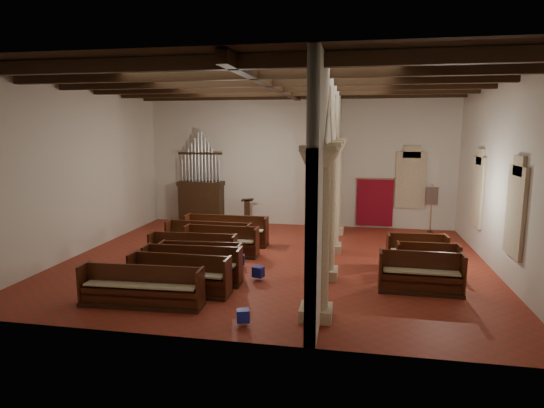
{
  "coord_description": "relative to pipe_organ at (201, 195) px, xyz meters",
  "views": [
    {
      "loc": [
        2.63,
        -14.67,
        4.43
      ],
      "look_at": [
        -0.18,
        0.5,
        1.87
      ],
      "focal_mm": 30.0,
      "sensor_mm": 36.0,
      "label": 1
    }
  ],
  "objects": [
    {
      "name": "dossal_curtain",
      "position": [
        8.0,
        0.42,
        -0.21
      ],
      "size": [
        1.8,
        0.07,
        2.17
      ],
      "color": "maroon",
      "rests_on": "floor"
    },
    {
      "name": "nave_pew_0",
      "position": [
        1.89,
        -10.01,
        -1.04
      ],
      "size": [
        3.19,
        0.81,
        1.02
      ],
      "rotation": [
        0.0,
        0.0,
        0.04
      ],
      "color": "#311D0F",
      "rests_on": "floor"
    },
    {
      "name": "hymnal_box_b",
      "position": [
        4.38,
        -7.55,
        -1.12
      ],
      "size": [
        0.37,
        0.33,
        0.31
      ],
      "primitive_type": "cube",
      "rotation": [
        0.0,
        0.0,
        -0.32
      ],
      "color": "#151591",
      "rests_on": "floor"
    },
    {
      "name": "window_back",
      "position": [
        9.5,
        0.48,
        0.83
      ],
      "size": [
        1.0,
        0.03,
        2.2
      ],
      "primitive_type": "cube",
      "color": "#2B624A",
      "rests_on": "wall_back"
    },
    {
      "name": "nave_pew_3",
      "position": [
        2.5,
        -7.26,
        -1.05
      ],
      "size": [
        2.58,
        0.82,
        0.98
      ],
      "rotation": [
        0.0,
        0.0,
        0.07
      ],
      "color": "#311D0F",
      "rests_on": "floor"
    },
    {
      "name": "wall_right",
      "position": [
        11.5,
        -5.5,
        1.63
      ],
      "size": [
        0.02,
        12.0,
        6.0
      ],
      "primitive_type": "cube",
      "color": "silver",
      "rests_on": "floor"
    },
    {
      "name": "hymnal_box_c",
      "position": [
        3.52,
        -6.43,
        -1.11
      ],
      "size": [
        0.35,
        0.31,
        0.31
      ],
      "primitive_type": "cube",
      "rotation": [
        0.0,
        0.0,
        0.19
      ],
      "color": "#162D99",
      "rests_on": "floor"
    },
    {
      "name": "lectern",
      "position": [
        2.21,
        -0.01,
        -0.84
      ],
      "size": [
        0.64,
        0.69,
        1.3
      ],
      "rotation": [
        0.0,
        0.0,
        0.42
      ],
      "color": "#372211",
      "rests_on": "floor"
    },
    {
      "name": "aisle_pew_1",
      "position": [
        9.36,
        -6.2,
        -1.03
      ],
      "size": [
        1.84,
        0.68,
        1.0
      ],
      "rotation": [
        0.0,
        0.0,
        0.01
      ],
      "color": "#311D0F",
      "rests_on": "floor"
    },
    {
      "name": "window_right_a",
      "position": [
        11.48,
        -7.0,
        0.83
      ],
      "size": [
        0.03,
        1.0,
        2.2
      ],
      "primitive_type": "cube",
      "color": "#2B624A",
      "rests_on": "wall_right"
    },
    {
      "name": "tube_heater_b",
      "position": [
        1.82,
        -8.25,
        -1.21
      ],
      "size": [
        0.87,
        0.46,
        0.09
      ],
      "primitive_type": "cylinder",
      "rotation": [
        0.0,
        1.57,
        0.42
      ],
      "color": "white",
      "rests_on": "floor"
    },
    {
      "name": "aisle_pew_2",
      "position": [
        9.11,
        -5.54,
        -0.99
      ],
      "size": [
        1.88,
        0.84,
        1.12
      ],
      "rotation": [
        0.0,
        0.0,
        0.05
      ],
      "color": "#311D0F",
      "rests_on": "floor"
    },
    {
      "name": "window_right_b",
      "position": [
        11.48,
        -3.0,
        0.83
      ],
      "size": [
        0.03,
        1.0,
        2.2
      ],
      "primitive_type": "cube",
      "color": "#2B624A",
      "rests_on": "wall_right"
    },
    {
      "name": "nave_pew_4",
      "position": [
        1.9,
        -6.36,
        -1.03
      ],
      "size": [
        2.93,
        0.78,
        1.02
      ],
      "rotation": [
        0.0,
        0.0,
        0.04
      ],
      "color": "#311D0F",
      "rests_on": "floor"
    },
    {
      "name": "ceiling_beams",
      "position": [
        4.5,
        -5.5,
        4.45
      ],
      "size": [
        13.8,
        11.8,
        0.3
      ],
      "primitive_type": null,
      "color": "#311D0F",
      "rests_on": "wall_back"
    },
    {
      "name": "ceiling",
      "position": [
        4.5,
        -5.5,
        4.63
      ],
      "size": [
        14.0,
        14.0,
        0.0
      ],
      "primitive_type": "plane",
      "rotation": [
        3.14,
        0.0,
        0.0
      ],
      "color": "black",
      "rests_on": "wall_back"
    },
    {
      "name": "pipe_organ",
      "position": [
        0.0,
        0.0,
        0.0
      ],
      "size": [
        2.1,
        0.85,
        4.4
      ],
      "color": "#311D0F",
      "rests_on": "floor"
    },
    {
      "name": "nave_pew_1",
      "position": [
        2.51,
        -9.02,
        -1.02
      ],
      "size": [
        2.8,
        0.75,
        1.06
      ],
      "rotation": [
        0.0,
        0.0,
        -0.01
      ],
      "color": "#311D0F",
      "rests_on": "floor"
    },
    {
      "name": "tube_heater_a",
      "position": [
        1.7,
        -9.9,
        -1.21
      ],
      "size": [
        0.85,
        0.29,
        0.09
      ],
      "primitive_type": "cylinder",
      "rotation": [
        0.0,
        1.57,
        0.24
      ],
      "color": "white",
      "rests_on": "floor"
    },
    {
      "name": "wall_front",
      "position": [
        4.5,
        -11.5,
        1.63
      ],
      "size": [
        14.0,
        0.02,
        6.0
      ],
      "primitive_type": "cube",
      "color": "silver",
      "rests_on": "floor"
    },
    {
      "name": "wall_back",
      "position": [
        4.5,
        0.5,
        1.63
      ],
      "size": [
        14.0,
        0.02,
        6.0
      ],
      "primitive_type": "cube",
      "color": "silver",
      "rests_on": "floor"
    },
    {
      "name": "hymnal_box_a",
      "position": [
        4.71,
        -10.71,
        -1.13
      ],
      "size": [
        0.34,
        0.31,
        0.29
      ],
      "primitive_type": "cube",
      "rotation": [
        0.0,
        0.0,
        0.3
      ],
      "color": "navy",
      "rests_on": "floor"
    },
    {
      "name": "aisle_pew_0",
      "position": [
        8.95,
        -7.71,
        -1.0
      ],
      "size": [
        2.25,
        0.78,
        1.11
      ],
      "rotation": [
        0.0,
        0.0,
        -0.02
      ],
      "color": "#311D0F",
      "rests_on": "floor"
    },
    {
      "name": "floor",
      "position": [
        4.5,
        -5.5,
        -1.37
      ],
      "size": [
        14.0,
        14.0,
        0.0
      ],
      "primitive_type": "plane",
      "color": "maroon",
      "rests_on": "ground"
    },
    {
      "name": "processional_banner",
      "position": [
        10.38,
        -0.01,
        -0.61
      ],
      "size": [
        0.49,
        0.62,
        2.13
      ],
      "rotation": [
        0.0,
        0.0,
        -0.0
      ],
      "color": "#311D0F",
      "rests_on": "floor"
    },
    {
      "name": "arcade",
      "position": [
        6.3,
        -5.5,
        2.19
      ],
      "size": [
        0.9,
        11.9,
        6.0
      ],
      "color": "beige",
      "rests_on": "floor"
    },
    {
      "name": "nave_pew_7",
      "position": [
        2.28,
        -3.7,
        -1.0
      ],
      "size": [
        3.22,
        0.76,
        1.13
      ],
      "rotation": [
        0.0,
        0.0,
        -0.0
      ],
      "color": "#311D0F",
      "rests_on": "floor"
    },
    {
      "name": "nave_pew_6",
      "position": [
        1.9,
        -4.73,
        -1.02
      ],
      "size": [
        3.17,
        0.8,
        1.08
      ],
      "rotation": [
        0.0,
        0.0,
        -0.03
      ],
      "color": "#311D0F",
      "rests_on": "floor"
    },
    {
      "name": "wall_left",
      "position": [
        -2.5,
        -5.5,
        1.63
      ],
      "size": [
        0.02,
        12.0,
        6.0
      ],
      "primitive_type": "cube",
      "color": "silver",
      "rests_on": "floor"
    },
    {
      "name": "nave_pew_2",
      "position": [
        2.54,
        -8.11,
        -1.02
      ],
      "size": [
        2.89,
        0.83,
        1.07
      ],
      "rotation": [
        0.0,
        0.0,
        0.04
      ],
      "color": "#311D0F",
      "rests_on": "floor"
    },
    {
      "name": "nave_pew_5",
      "position": [
        2.53,
        -5.19,
        -1.03
      ],
      "size": [
        2.62,
        0.72,
        1.04
      ],
      "rotation": [
        0.0,
        0.0,
        -0.01
      ],
      "color": "#311D0F",
      "rests_on": "floor"
    }
  ]
}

